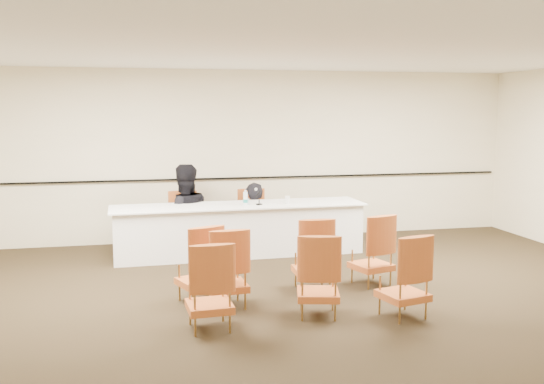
{
  "coord_description": "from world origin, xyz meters",
  "views": [
    {
      "loc": [
        -1.88,
        -6.61,
        2.28
      ],
      "look_at": [
        0.19,
        2.6,
        1.02
      ],
      "focal_mm": 40.0,
      "sensor_mm": 36.0,
      "label": 1
    }
  ],
  "objects_px": {
    "drinking_glass": "(247,202)",
    "aud_chair_front_left": "(199,263)",
    "aud_chair_front_right": "(372,249)",
    "microphone": "(259,197)",
    "panelist_main": "(254,229)",
    "aud_chair_back_left": "(209,285)",
    "panelist_second": "(184,221)",
    "coffee_cup": "(287,200)",
    "panelist_main_chair": "(254,218)",
    "water_bottle": "(245,198)",
    "panelist_second_chair": "(184,221)",
    "aud_chair_back_mid": "(318,274)",
    "aud_chair_back_right": "(403,275)",
    "aud_chair_extra": "(226,267)",
    "aud_chair_front_mid": "(313,253)",
    "panel_table": "(239,229)"
  },
  "relations": [
    {
      "from": "water_bottle",
      "to": "drinking_glass",
      "type": "bearing_deg",
      "value": 36.95
    },
    {
      "from": "panelist_second",
      "to": "panelist_second_chair",
      "type": "height_order",
      "value": "panelist_second"
    },
    {
      "from": "aud_chair_front_mid",
      "to": "aud_chair_back_right",
      "type": "distance_m",
      "value": 1.4
    },
    {
      "from": "aud_chair_back_mid",
      "to": "aud_chair_back_right",
      "type": "height_order",
      "value": "same"
    },
    {
      "from": "water_bottle",
      "to": "aud_chair_front_left",
      "type": "xyz_separation_m",
      "value": [
        -0.97,
        -2.24,
        -0.45
      ]
    },
    {
      "from": "drinking_glass",
      "to": "aud_chair_front_mid",
      "type": "xyz_separation_m",
      "value": [
        0.47,
        -2.07,
        -0.38
      ]
    },
    {
      "from": "panelist_main",
      "to": "aud_chair_extra",
      "type": "distance_m",
      "value": 3.3
    },
    {
      "from": "panelist_main",
      "to": "aud_chair_front_right",
      "type": "bearing_deg",
      "value": 119.24
    },
    {
      "from": "aud_chair_front_left",
      "to": "aud_chair_extra",
      "type": "xyz_separation_m",
      "value": [
        0.29,
        -0.24,
        0.0
      ]
    },
    {
      "from": "coffee_cup",
      "to": "aud_chair_front_mid",
      "type": "relative_size",
      "value": 0.13
    },
    {
      "from": "panelist_second_chair",
      "to": "aud_chair_back_right",
      "type": "distance_m",
      "value": 4.45
    },
    {
      "from": "aud_chair_front_right",
      "to": "panelist_main_chair",
      "type": "bearing_deg",
      "value": 96.19
    },
    {
      "from": "panelist_second",
      "to": "panelist_second_chair",
      "type": "relative_size",
      "value": 2.0
    },
    {
      "from": "panelist_main",
      "to": "aud_chair_back_left",
      "type": "bearing_deg",
      "value": 79.77
    },
    {
      "from": "aud_chair_extra",
      "to": "panelist_second_chair",
      "type": "bearing_deg",
      "value": 89.88
    },
    {
      "from": "aud_chair_front_mid",
      "to": "water_bottle",
      "type": "bearing_deg",
      "value": 105.17
    },
    {
      "from": "panelist_second_chair",
      "to": "aud_chair_front_left",
      "type": "xyz_separation_m",
      "value": [
        -0.05,
        -2.89,
        0.0
      ]
    },
    {
      "from": "coffee_cup",
      "to": "aud_chair_back_left",
      "type": "bearing_deg",
      "value": -117.36
    },
    {
      "from": "panelist_second_chair",
      "to": "panel_table",
      "type": "bearing_deg",
      "value": -35.67
    },
    {
      "from": "aud_chair_back_right",
      "to": "aud_chair_extra",
      "type": "bearing_deg",
      "value": 143.62
    },
    {
      "from": "panelist_second",
      "to": "drinking_glass",
      "type": "xyz_separation_m",
      "value": [
        0.95,
        -0.63,
        0.39
      ]
    },
    {
      "from": "coffee_cup",
      "to": "aud_chair_front_left",
      "type": "distance_m",
      "value": 2.8
    },
    {
      "from": "drinking_glass",
      "to": "aud_chair_front_left",
      "type": "bearing_deg",
      "value": -113.87
    },
    {
      "from": "microphone",
      "to": "aud_chair_front_left",
      "type": "distance_m",
      "value": 2.56
    },
    {
      "from": "aud_chair_back_left",
      "to": "aud_chair_front_left",
      "type": "bearing_deg",
      "value": 87.26
    },
    {
      "from": "panelist_second_chair",
      "to": "aud_chair_front_mid",
      "type": "relative_size",
      "value": 1.0
    },
    {
      "from": "aud_chair_back_left",
      "to": "aud_chair_back_right",
      "type": "xyz_separation_m",
      "value": [
        2.15,
        -0.09,
        0.0
      ]
    },
    {
      "from": "microphone",
      "to": "drinking_glass",
      "type": "height_order",
      "value": "microphone"
    },
    {
      "from": "coffee_cup",
      "to": "aud_chair_back_mid",
      "type": "xyz_separation_m",
      "value": [
        -0.4,
        -3.01,
        -0.39
      ]
    },
    {
      "from": "drinking_glass",
      "to": "water_bottle",
      "type": "bearing_deg",
      "value": -143.05
    },
    {
      "from": "aud_chair_front_right",
      "to": "microphone",
      "type": "bearing_deg",
      "value": 103.86
    },
    {
      "from": "water_bottle",
      "to": "aud_chair_front_left",
      "type": "distance_m",
      "value": 2.48
    },
    {
      "from": "microphone",
      "to": "aud_chair_front_mid",
      "type": "bearing_deg",
      "value": -91.44
    },
    {
      "from": "panelist_main",
      "to": "aud_chair_front_mid",
      "type": "height_order",
      "value": "panelist_main"
    },
    {
      "from": "drinking_glass",
      "to": "aud_chair_front_mid",
      "type": "relative_size",
      "value": 0.11
    },
    {
      "from": "panelist_main",
      "to": "panelist_second_chair",
      "type": "distance_m",
      "value": 1.2
    },
    {
      "from": "aud_chair_extra",
      "to": "water_bottle",
      "type": "bearing_deg",
      "value": 70.2
    },
    {
      "from": "panelist_second_chair",
      "to": "water_bottle",
      "type": "height_order",
      "value": "water_bottle"
    },
    {
      "from": "panelist_second",
      "to": "aud_chair_front_left",
      "type": "distance_m",
      "value": 2.89
    },
    {
      "from": "panelist_main_chair",
      "to": "aud_chair_front_left",
      "type": "bearing_deg",
      "value": -114.1
    },
    {
      "from": "water_bottle",
      "to": "aud_chair_extra",
      "type": "bearing_deg",
      "value": -105.24
    },
    {
      "from": "panelist_main",
      "to": "aud_chair_back_right",
      "type": "height_order",
      "value": "panelist_main"
    },
    {
      "from": "microphone",
      "to": "coffee_cup",
      "type": "distance_m",
      "value": 0.47
    },
    {
      "from": "panelist_main_chair",
      "to": "panelist_second",
      "type": "height_order",
      "value": "panelist_second"
    },
    {
      "from": "water_bottle",
      "to": "coffee_cup",
      "type": "height_order",
      "value": "water_bottle"
    },
    {
      "from": "panelist_second_chair",
      "to": "aud_chair_back_mid",
      "type": "xyz_separation_m",
      "value": [
        1.2,
        -3.68,
        0.0
      ]
    },
    {
      "from": "aud_chair_front_left",
      "to": "aud_chair_back_right",
      "type": "relative_size",
      "value": 1.0
    },
    {
      "from": "panelist_main_chair",
      "to": "drinking_glass",
      "type": "distance_m",
      "value": 0.79
    },
    {
      "from": "coffee_cup",
      "to": "aud_chair_back_mid",
      "type": "bearing_deg",
      "value": -97.6
    },
    {
      "from": "drinking_glass",
      "to": "aud_chair_front_right",
      "type": "distance_m",
      "value": 2.42
    }
  ]
}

